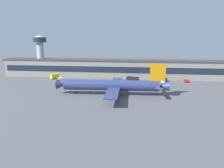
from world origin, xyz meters
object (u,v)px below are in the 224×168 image
Objects in this scene: traffic_cone_1 at (129,101)px; traffic_cone_2 at (163,101)px; baggage_tug at (60,79)px; control_tower at (40,50)px; pushback_tractor at (186,81)px; follow_me_car at (163,82)px; airliner at (113,85)px; traffic_cone_0 at (78,101)px; fuel_truck at (133,79)px; crew_van at (164,79)px; stair_truck at (54,76)px.

traffic_cone_1 reaches higher than traffic_cone_2.
control_tower is at bearing 137.94° from baggage_tug.
follow_me_car reaches higher than pushback_tractor.
airliner reaches higher than follow_me_car.
traffic_cone_1 is at bearing -42.18° from control_tower.
traffic_cone_2 is (39.85, 5.45, 0.05)m from traffic_cone_0.
control_tower is at bearing 165.28° from fuel_truck.
traffic_cone_0 is (-23.39, -55.12, -1.60)m from fuel_truck.
fuel_truck reaches higher than follow_me_car.
baggage_tug reaches higher than traffic_cone_0.
fuel_truck is 52.98m from baggage_tug.
crew_van is at bearing 52.56° from traffic_cone_0.
control_tower is 8.03× the size of baggage_tug.
crew_van is 1.35× the size of baggage_tug.
airliner is 107.93× the size of traffic_cone_0.
follow_me_car is at bearing 49.87° from traffic_cone_0.
pushback_tractor is 15.09m from crew_van.
baggage_tug is at bearing -42.06° from control_tower.
traffic_cone_2 is (-3.98, -46.55, -0.76)m from follow_me_car.
fuel_truck is at bearing 76.96° from airliner.
stair_truck is 7.63m from baggage_tug.
control_tower reaches higher than airliner.
crew_van is at bearing -9.16° from control_tower.
stair_truck is at bearing -179.48° from pushback_tractor.
fuel_truck is at bearing -175.60° from pushback_tractor.
control_tower reaches higher than traffic_cone_2.
follow_me_car is (29.47, 35.88, -3.99)m from airliner.
fuel_truck is 20.69m from follow_me_car.
airliner is at bearing -39.24° from stair_truck.
traffic_cone_0 is (-43.83, -52.00, -0.81)m from follow_me_car.
traffic_cone_0 is (35.81, -57.10, -1.70)m from stair_truck.
follow_me_car is (98.64, -23.67, -19.46)m from control_tower.
fuel_truck is 1.95× the size of follow_me_car.
control_tower is at bearing 143.43° from traffic_cone_2.
stair_truck is 96.38m from pushback_tractor.
stair_truck reaches higher than pushback_tractor.
stair_truck is 1.41× the size of follow_me_car.
airliner reaches higher than crew_van.
control_tower reaches higher than fuel_truck.
airliner is 9.42× the size of stair_truck.
stair_truck is at bearing 140.76° from airliner.
traffic_cone_2 is at bearing -34.32° from stair_truck.
follow_me_car is at bearing -102.96° from crew_van.
fuel_truck is 52.35m from traffic_cone_2.
fuel_truck is at bearing 67.00° from traffic_cone_0.
control_tower is 103.44m from crew_van.
stair_truck is 1.15× the size of crew_van.
control_tower is 108.33m from traffic_cone_1.
crew_van reaches higher than traffic_cone_1.
fuel_truck is at bearing 2.44° from baggage_tug.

